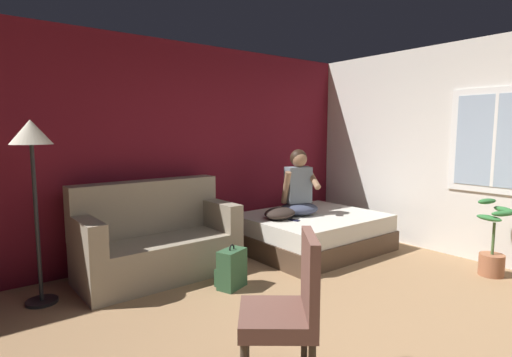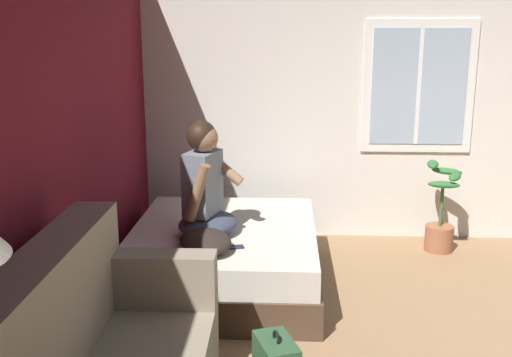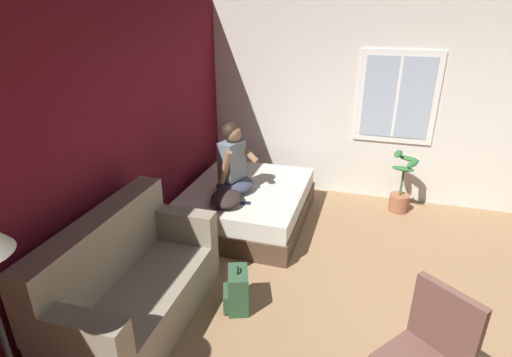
# 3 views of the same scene
# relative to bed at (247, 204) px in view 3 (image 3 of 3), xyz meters

# --- Properties ---
(ground_plane) EXTENTS (40.00, 40.00, 0.00)m
(ground_plane) POSITION_rel_bed_xyz_m (-1.55, -2.12, -0.24)
(ground_plane) COLOR #93704C
(wall_back_accent) EXTENTS (10.58, 0.16, 2.70)m
(wall_back_accent) POSITION_rel_bed_xyz_m (-1.55, 0.97, 1.11)
(wall_back_accent) COLOR maroon
(wall_back_accent) RESTS_ON ground
(wall_side_with_window) EXTENTS (0.19, 7.43, 2.70)m
(wall_side_with_window) POSITION_rel_bed_xyz_m (1.32, -2.12, 1.12)
(wall_side_with_window) COLOR silver
(wall_side_with_window) RESTS_ON ground
(bed) EXTENTS (1.81, 1.49, 0.48)m
(bed) POSITION_rel_bed_xyz_m (0.00, 0.00, 0.00)
(bed) COLOR #4C3828
(bed) RESTS_ON ground
(couch) EXTENTS (1.71, 0.84, 1.04)m
(couch) POSITION_rel_bed_xyz_m (-2.07, 0.38, 0.16)
(couch) COLOR gray
(couch) RESTS_ON ground
(side_chair) EXTENTS (0.65, 0.65, 0.98)m
(side_chair) POSITION_rel_bed_xyz_m (-2.24, -1.97, 0.30)
(side_chair) COLOR #382D23
(side_chair) RESTS_ON ground
(person_seated) EXTENTS (0.63, 0.57, 0.88)m
(person_seated) POSITION_rel_bed_xyz_m (-0.15, 0.12, 0.60)
(person_seated) COLOR #383D51
(person_seated) RESTS_ON bed
(backpack) EXTENTS (0.34, 0.31, 0.46)m
(backpack) POSITION_rel_bed_xyz_m (-1.62, -0.43, -0.04)
(backpack) COLOR #2D5133
(backpack) RESTS_ON ground
(throw_pillow) EXTENTS (0.57, 0.50, 0.14)m
(throw_pillow) POSITION_rel_bed_xyz_m (-0.52, 0.08, 0.31)
(throw_pillow) COLOR #2D231E
(throw_pillow) RESTS_ON bed
(cell_phone) EXTENTS (0.10, 0.16, 0.01)m
(cell_phone) POSITION_rel_bed_xyz_m (-0.45, -0.12, 0.25)
(cell_phone) COLOR black
(cell_phone) RESTS_ON bed
(potted_plant) EXTENTS (0.39, 0.37, 0.85)m
(potted_plant) POSITION_rel_bed_xyz_m (0.86, -1.92, 0.07)
(potted_plant) COLOR #995B3D
(potted_plant) RESTS_ON ground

